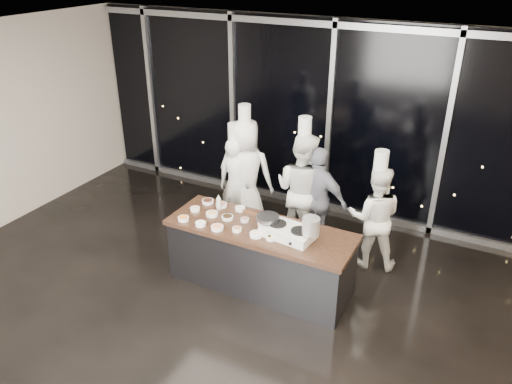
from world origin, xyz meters
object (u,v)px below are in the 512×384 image
demo_counter (260,257)px  chef_right (374,217)px  chef_far_left (235,182)px  chef_left (245,174)px  stock_pot (311,226)px  guest (318,200)px  chef_center (302,189)px  stove (288,232)px  frying_pan (267,217)px

demo_counter → chef_right: bearing=45.0°
chef_far_left → chef_left: 0.21m
stock_pot → guest: guest is taller
chef_center → chef_left: bearing=5.3°
chef_center → chef_right: bearing=-176.2°
demo_counter → chef_left: (-0.95, 1.36, 0.47)m
demo_counter → guest: bearing=75.4°
stock_pot → chef_center: bearing=116.0°
chef_far_left → guest: bearing=-172.0°
stove → chef_center: bearing=112.0°
stove → stock_pot: 0.35m
chef_left → frying_pan: bearing=113.6°
chef_center → guest: chef_center is taller
frying_pan → chef_left: bearing=134.7°
stock_pot → chef_left: size_ratio=0.10×
stove → chef_left: 1.94m
demo_counter → stock_pot: 0.99m
frying_pan → chef_center: 1.28m
chef_center → guest: bearing=179.2°
stove → chef_far_left: chef_far_left is taller
chef_right → chef_center: bearing=-20.2°
frying_pan → chef_right: size_ratio=0.30×
demo_counter → chef_right: chef_right is taller
demo_counter → chef_far_left: 1.67m
chef_left → chef_center: size_ratio=1.01×
stove → chef_left: (-1.35, 1.38, -0.05)m
chef_center → demo_counter: bearing=97.0°
stock_pot → chef_left: bearing=139.4°
frying_pan → guest: guest is taller
frying_pan → chef_far_left: bearing=140.3°
demo_counter → guest: 1.33m
chef_far_left → chef_left: (0.12, 0.11, 0.12)m
demo_counter → frying_pan: bearing=10.7°
chef_left → guest: (1.27, -0.12, -0.11)m
stove → chef_right: chef_right is taller
demo_counter → chef_far_left: size_ratio=1.39×
stock_pot → chef_center: (-0.66, 1.35, -0.24)m
stove → chef_far_left: (-1.47, 1.27, -0.17)m
demo_counter → chef_far_left: chef_far_left is taller
chef_left → guest: bearing=160.7°
guest → chef_right: bearing=-173.0°
demo_counter → stock_pot: stock_pot is taller
stock_pot → chef_left: 2.19m
chef_left → chef_right: chef_left is taller
chef_far_left → chef_right: 2.25m
demo_counter → stock_pot: size_ratio=11.68×
frying_pan → chef_center: bearing=98.7°
demo_counter → frying_pan: 0.62m
stock_pot → guest: (-0.38, 1.30, -0.34)m
chef_left → chef_center: (1.00, -0.07, -0.01)m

